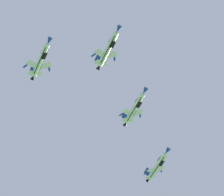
# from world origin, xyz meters

# --- Properties ---
(fighter_jet_lead) EXTENTS (11.02, 13.66, 6.47)m
(fighter_jet_lead) POSITION_xyz_m (-11.81, 34.85, 119.79)
(fighter_jet_lead) COLOR white
(fighter_jet_left_wing) EXTENTS (11.13, 13.66, 6.11)m
(fighter_jet_left_wing) POSITION_xyz_m (-6.75, 57.31, 120.10)
(fighter_jet_left_wing) COLOR white
(fighter_jet_right_wing) EXTENTS (11.03, 13.66, 6.44)m
(fighter_jet_right_wing) POSITION_xyz_m (-34.20, 35.22, 121.47)
(fighter_jet_right_wing) COLOR white
(fighter_jet_left_outer) EXTENTS (10.97, 13.66, 6.63)m
(fighter_jet_left_outer) POSITION_xyz_m (-2.22, 81.53, 118.92)
(fighter_jet_left_outer) COLOR white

